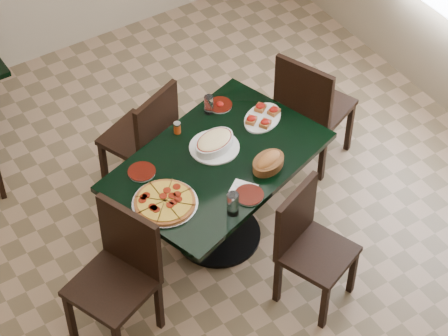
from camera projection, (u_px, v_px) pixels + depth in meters
floor at (205, 267)px, 5.93m from camera, size 5.50×5.50×0.00m
main_table at (218, 179)px, 5.73m from camera, size 1.60×1.28×0.75m
chair_far at (146, 135)px, 6.11m from camera, size 0.56×0.56×0.92m
chair_near at (308, 241)px, 5.45m from camera, size 0.53×0.53×0.88m
chair_right at (310, 105)px, 6.28m from camera, size 0.60×0.60×0.98m
chair_left at (120, 269)px, 5.23m from camera, size 0.58×0.58×0.96m
pepperoni_pizza at (165, 202)px, 5.31m from camera, size 0.41×0.41×0.04m
lasagna_casserole at (214, 143)px, 5.64m from camera, size 0.34×0.33×0.09m
bread_basket at (268, 162)px, 5.52m from camera, size 0.28×0.23×0.10m
bruschetta_platter at (263, 116)px, 5.86m from camera, size 0.39×0.35×0.05m
side_plate_near at (249, 195)px, 5.37m from camera, size 0.18×0.18×0.02m
side_plate_far_r at (220, 105)px, 5.96m from camera, size 0.17×0.17×0.03m
side_plate_far_l at (142, 172)px, 5.51m from camera, size 0.18×0.18×0.02m
napkin_setting at (243, 190)px, 5.40m from camera, size 0.21×0.21×0.01m
water_glass_a at (209, 105)px, 5.87m from camera, size 0.06×0.06×0.14m
water_glass_b at (233, 204)px, 5.22m from camera, size 0.07×0.07×0.16m
pepper_shaker at (177, 128)px, 5.75m from camera, size 0.05×0.05×0.08m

